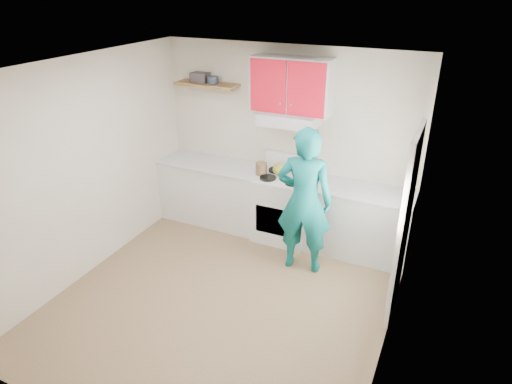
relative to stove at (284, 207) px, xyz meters
The scene contains 21 objects.
floor 1.64m from the stove, 93.63° to the right, with size 3.80×3.80×0.00m, color brown.
ceiling 2.66m from the stove, 93.63° to the right, with size 3.60×3.80×0.04m, color white.
back_wall 0.91m from the stove, 107.10° to the left, with size 3.60×0.04×2.60m, color beige.
front_wall 3.58m from the stove, 91.65° to the right, with size 3.60×0.04×2.60m, color beige.
left_wall 2.61m from the stove, 140.34° to the right, with size 0.04×3.80×2.60m, color beige.
right_wall 2.46m from the stove, 42.81° to the right, with size 0.04×3.80×2.60m, color beige.
door 1.97m from the stove, 27.58° to the right, with size 0.05×0.85×2.05m, color white.
door_glass 2.11m from the stove, 27.97° to the right, with size 0.01×0.55×0.95m, color white.
counter_left 1.14m from the stove, behind, with size 1.52×0.60×0.90m, color silver.
counter_right 1.04m from the stove, ahead, with size 1.32×0.60×0.90m, color silver.
stove is the anchor object (origin of this frame).
range_hood 1.24m from the stove, 90.00° to the left, with size 0.76×0.44×0.15m, color silver.
upper_cabinets 1.67m from the stove, 90.00° to the left, with size 1.02×0.33×0.70m, color #B40F20.
shelf 2.01m from the stove, behind, with size 0.90×0.30×0.04m, color brown.
books 2.15m from the stove, behind, with size 0.25×0.18×0.13m, color #443C3F.
tin 2.00m from the stove, behind, with size 0.16×0.16×0.10m, color #333D4C.
kettle 0.55m from the stove, 156.21° to the left, with size 0.20×0.20×0.17m, color olive.
crock 0.63m from the stove, behind, with size 0.16×0.16×0.19m, color brown.
cutting_board 0.80m from the stove, ahead, with size 0.31×0.23×0.02m, color olive.
silicone_mat 1.45m from the stove, ahead, with size 0.27×0.23×0.01m, color red.
person 0.90m from the stove, 50.44° to the right, with size 0.68×0.44×1.85m, color #0A6260.
Camera 1 is at (2.09, -3.65, 3.34)m, focal length 31.72 mm.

